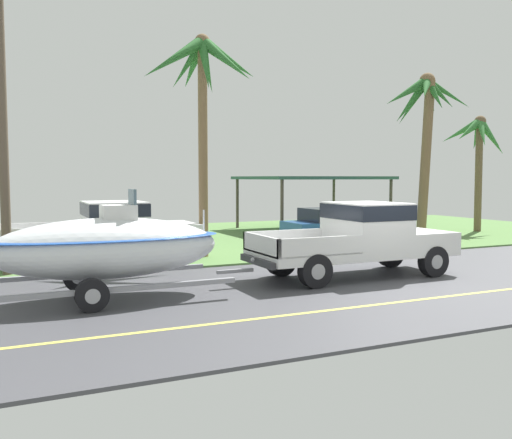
{
  "coord_description": "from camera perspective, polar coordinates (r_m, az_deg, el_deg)",
  "views": [
    {
      "loc": [
        -8.39,
        -10.74,
        2.55
      ],
      "look_at": [
        -2.62,
        1.81,
        1.5
      ],
      "focal_mm": 38.83,
      "sensor_mm": 36.0,
      "label": 1
    }
  ],
  "objects": [
    {
      "name": "boat_on_trailer",
      "position": [
        12.04,
        -15.14,
        -2.81
      ],
      "size": [
        6.03,
        2.39,
        2.31
      ],
      "color": "gray",
      "rests_on": "ground"
    },
    {
      "name": "carport_awning",
      "position": [
        26.65,
        5.72,
        4.18
      ],
      "size": [
        6.15,
        5.33,
        2.61
      ],
      "color": "#4C4238",
      "rests_on": "ground"
    },
    {
      "name": "pickup_truck_towing",
      "position": [
        14.64,
        11.17,
        -1.62
      ],
      "size": [
        5.6,
        2.03,
        1.91
      ],
      "color": "silver",
      "rests_on": "ground"
    },
    {
      "name": "ground",
      "position": [
        21.03,
        -1.01,
        -2.67
      ],
      "size": [
        36.0,
        22.0,
        0.11
      ],
      "color": "#424247"
    },
    {
      "name": "palm_tree_near_left",
      "position": [
        17.75,
        -5.56,
        14.15
      ],
      "size": [
        3.71,
        3.18,
        6.99
      ],
      "color": "brown",
      "rests_on": "ground"
    },
    {
      "name": "utility_pole",
      "position": [
        15.61,
        -24.65,
        8.93
      ],
      "size": [
        0.24,
        1.8,
        7.52
      ],
      "color": "brown",
      "rests_on": "ground"
    },
    {
      "name": "palm_tree_mid",
      "position": [
        27.78,
        21.92,
        7.33
      ],
      "size": [
        3.03,
        3.05,
        5.41
      ],
      "color": "brown",
      "rests_on": "ground"
    },
    {
      "name": "parked_sedan_near",
      "position": [
        21.8,
        8.47,
        -0.67
      ],
      "size": [
        4.36,
        1.82,
        1.38
      ],
      "color": "#234C89",
      "rests_on": "ground"
    },
    {
      "name": "palm_tree_near_right",
      "position": [
        23.2,
        16.91,
        10.33
      ],
      "size": [
        3.96,
        2.91,
        6.67
      ],
      "color": "brown",
      "rests_on": "ground"
    },
    {
      "name": "parked_pickup_background",
      "position": [
        17.33,
        -14.48,
        -0.85
      ],
      "size": [
        6.01,
        2.14,
        1.83
      ],
      "color": "silver",
      "rests_on": "ground"
    }
  ]
}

